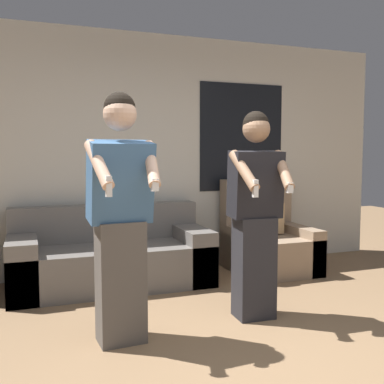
{
  "coord_description": "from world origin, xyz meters",
  "views": [
    {
      "loc": [
        -1.38,
        -2.29,
        1.35
      ],
      "look_at": [
        -0.21,
        0.89,
        1.06
      ],
      "focal_mm": 42.0,
      "sensor_mm": 36.0,
      "label": 1
    }
  ],
  "objects_px": {
    "armchair": "(268,242)",
    "person_right": "(255,214)",
    "couch": "(111,258)",
    "person_left": "(121,217)"
  },
  "relations": [
    {
      "from": "person_right",
      "to": "couch",
      "type": "bearing_deg",
      "value": 125.25
    },
    {
      "from": "person_right",
      "to": "person_left",
      "type": "bearing_deg",
      "value": -174.08
    },
    {
      "from": "person_right",
      "to": "armchair",
      "type": "bearing_deg",
      "value": 56.4
    },
    {
      "from": "armchair",
      "to": "person_right",
      "type": "height_order",
      "value": "person_right"
    },
    {
      "from": "armchair",
      "to": "person_right",
      "type": "bearing_deg",
      "value": -123.6
    },
    {
      "from": "armchair",
      "to": "person_left",
      "type": "distance_m",
      "value": 2.52
    },
    {
      "from": "couch",
      "to": "person_left",
      "type": "relative_size",
      "value": 1.13
    },
    {
      "from": "couch",
      "to": "armchair",
      "type": "xyz_separation_m",
      "value": [
        1.81,
        -0.02,
        0.04
      ]
    },
    {
      "from": "couch",
      "to": "person_left",
      "type": "xyz_separation_m",
      "value": [
        -0.18,
        -1.45,
        0.62
      ]
    },
    {
      "from": "armchair",
      "to": "person_right",
      "type": "xyz_separation_m",
      "value": [
        -0.87,
        -1.31,
        0.54
      ]
    }
  ]
}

